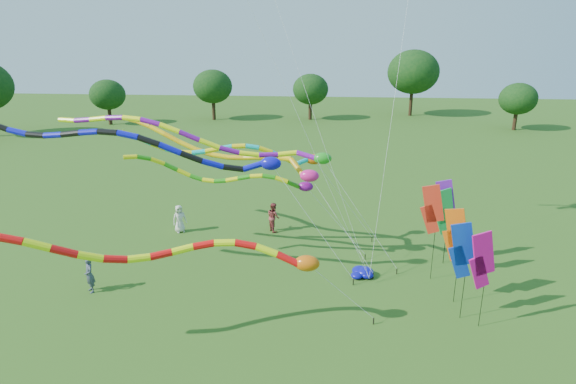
# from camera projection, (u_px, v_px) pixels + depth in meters

# --- Properties ---
(ground) EXTENTS (160.00, 160.00, 0.00)m
(ground) POSITION_uv_depth(u_px,v_px,m) (314.00, 329.00, 19.69)
(ground) COLOR #275015
(ground) RESTS_ON ground
(tree_ring) EXTENTS (121.78, 118.17, 9.71)m
(tree_ring) POSITION_uv_depth(u_px,v_px,m) (261.00, 203.00, 17.39)
(tree_ring) COLOR #382314
(tree_ring) RESTS_ON ground
(tube_kite_red) EXTENTS (13.54, 4.03, 5.85)m
(tube_kite_red) POSITION_uv_depth(u_px,v_px,m) (197.00, 254.00, 17.90)
(tube_kite_red) COLOR black
(tube_kite_red) RESTS_ON ground
(tube_kite_orange) EXTENTS (15.29, 5.59, 7.73)m
(tube_kite_orange) POSITION_uv_depth(u_px,v_px,m) (225.00, 151.00, 25.49)
(tube_kite_orange) COLOR black
(tube_kite_orange) RESTS_ON ground
(tube_kite_purple) EXTENTS (16.71, 1.07, 8.49)m
(tube_kite_purple) POSITION_uv_depth(u_px,v_px,m) (217.00, 141.00, 23.02)
(tube_kite_purple) COLOR black
(tube_kite_purple) RESTS_ON ground
(tube_kite_blue) EXTENTS (16.29, 1.46, 8.37)m
(tube_kite_blue) POSITION_uv_depth(u_px,v_px,m) (163.00, 149.00, 21.11)
(tube_kite_blue) COLOR black
(tube_kite_blue) RESTS_ON ground
(tube_kite_cyan) EXTENTS (12.69, 3.46, 7.44)m
(tube_kite_cyan) POSITION_uv_depth(u_px,v_px,m) (248.00, 153.00, 24.95)
(tube_kite_cyan) COLOR black
(tube_kite_cyan) RESTS_ON ground
(tube_kite_green) EXTENTS (11.75, 2.13, 6.51)m
(tube_kite_green) POSITION_uv_depth(u_px,v_px,m) (242.00, 178.00, 23.94)
(tube_kite_green) COLOR black
(tube_kite_green) RESTS_ON ground
(banner_pole_red) EXTENTS (1.16, 0.17, 4.89)m
(banner_pole_red) POSITION_uv_depth(u_px,v_px,m) (432.00, 210.00, 22.69)
(banner_pole_red) COLOR black
(banner_pole_red) RESTS_ON ground
(banner_pole_orange) EXTENTS (1.11, 0.51, 4.47)m
(banner_pole_orange) POSITION_uv_depth(u_px,v_px,m) (455.00, 235.00, 20.82)
(banner_pole_orange) COLOR black
(banner_pole_orange) RESTS_ON ground
(banner_pole_green) EXTENTS (1.13, 0.43, 4.19)m
(banner_pole_green) POSITION_uv_depth(u_px,v_px,m) (444.00, 212.00, 24.42)
(banner_pole_green) COLOR black
(banner_pole_green) RESTS_ON ground
(banner_pole_violet) EXTENTS (1.16, 0.08, 4.60)m
(banner_pole_violet) POSITION_uv_depth(u_px,v_px,m) (444.00, 203.00, 24.47)
(banner_pole_violet) COLOR black
(banner_pole_violet) RESTS_ON ground
(banner_pole_magenta_b) EXTENTS (1.14, 0.38, 4.27)m
(banner_pole_magenta_b) POSITION_uv_depth(u_px,v_px,m) (482.00, 261.00, 18.90)
(banner_pole_magenta_b) COLOR black
(banner_pole_magenta_b) RESTS_ON ground
(banner_pole_blue_a) EXTENTS (1.16, 0.14, 4.37)m
(banner_pole_blue_a) POSITION_uv_depth(u_px,v_px,m) (462.00, 251.00, 19.54)
(banner_pole_blue_a) COLOR black
(banner_pole_blue_a) RESTS_ON ground
(blue_nylon_heap) EXTENTS (1.28, 1.29, 0.50)m
(blue_nylon_heap) POSITION_uv_depth(u_px,v_px,m) (360.00, 273.00, 23.85)
(blue_nylon_heap) COLOR #0C0D9F
(blue_nylon_heap) RESTS_ON ground
(person_a) EXTENTS (0.99, 0.94, 1.71)m
(person_a) POSITION_uv_depth(u_px,v_px,m) (179.00, 219.00, 29.21)
(person_a) COLOR silver
(person_a) RESTS_ON ground
(person_b) EXTENTS (0.74, 0.76, 1.76)m
(person_b) POSITION_uv_depth(u_px,v_px,m) (89.00, 275.00, 22.30)
(person_b) COLOR #3A4151
(person_b) RESTS_ON ground
(person_c) EXTENTS (1.04, 1.11, 1.81)m
(person_c) POSITION_uv_depth(u_px,v_px,m) (274.00, 217.00, 29.35)
(person_c) COLOR maroon
(person_c) RESTS_ON ground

